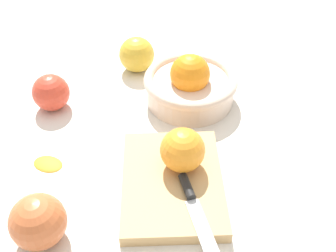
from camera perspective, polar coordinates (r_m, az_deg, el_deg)
name	(u,v)px	position (r m, az deg, el deg)	size (l,w,h in m)	color
ground_plane	(150,141)	(0.72, -2.48, -2.12)	(2.40, 2.40, 0.00)	silver
bowl	(190,85)	(0.79, 3.14, 5.81)	(0.18, 0.18, 0.10)	beige
cutting_board	(172,183)	(0.64, 0.62, -7.93)	(0.21, 0.15, 0.02)	tan
orange_on_board	(183,150)	(0.62, 2.05, -3.38)	(0.07, 0.07, 0.07)	orange
knife	(194,205)	(0.60, 3.63, -10.99)	(0.16, 0.03, 0.01)	silver
apple_front_right	(38,222)	(0.59, -17.75, -12.65)	(0.08, 0.08, 0.08)	#CC6638
apple_front_left	(51,92)	(0.80, -16.09, 4.54)	(0.07, 0.07, 0.07)	#D6422D
apple_mid_left	(135,55)	(0.88, -4.64, 9.94)	(0.08, 0.08, 0.08)	gold
citrus_peel	(48,163)	(0.71, -16.53, -4.95)	(0.05, 0.04, 0.01)	orange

